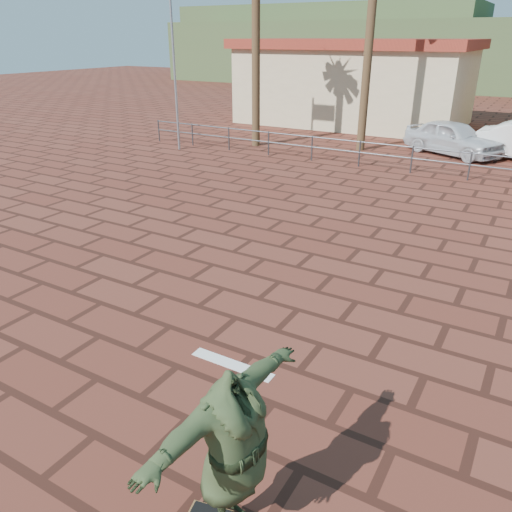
{
  "coord_description": "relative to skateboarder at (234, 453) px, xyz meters",
  "views": [
    {
      "loc": [
        4.24,
        -6.5,
        4.65
      ],
      "look_at": [
        -0.17,
        1.01,
        0.8
      ],
      "focal_mm": 35.0,
      "sensor_mm": 36.0,
      "label": 1
    }
  ],
  "objects": [
    {
      "name": "paint_stripe",
      "position": [
        -1.55,
        2.33,
        -1.03
      ],
      "size": [
        1.4,
        0.22,
        0.01
      ],
      "primitive_type": "cube",
      "color": "white",
      "rests_on": "ground"
    },
    {
      "name": "flagpole",
      "position": [
        -12.13,
        14.53,
        3.6
      ],
      "size": [
        1.3,
        0.1,
        8.0
      ],
      "color": "gray",
      "rests_on": "ground"
    },
    {
      "name": "ground",
      "position": [
        -2.25,
        3.53,
        -1.04
      ],
      "size": [
        120.0,
        120.0,
        0.0
      ],
      "primitive_type": "plane",
      "color": "#5E2B1F",
      "rests_on": "ground"
    },
    {
      "name": "skateboarder",
      "position": [
        0.0,
        0.0,
        0.0
      ],
      "size": [
        0.81,
        2.34,
        1.87
      ],
      "primitive_type": "imported",
      "rotation": [
        0.0,
        0.0,
        1.49
      ],
      "color": "#2E3C20",
      "rests_on": "longboard"
    },
    {
      "name": "car_silver",
      "position": [
        -1.59,
        19.53,
        -0.32
      ],
      "size": [
        4.5,
        3.33,
        1.42
      ],
      "primitive_type": "imported",
      "rotation": [
        0.0,
        0.0,
        1.12
      ],
      "color": "silver",
      "rests_on": "ground"
    },
    {
      "name": "hill_back",
      "position": [
        -24.25,
        59.53,
        2.96
      ],
      "size": [
        35.0,
        14.0,
        8.0
      ],
      "primitive_type": "cube",
      "color": "#384C28",
      "rests_on": "ground"
    },
    {
      "name": "guardrail",
      "position": [
        -2.25,
        15.53,
        -0.36
      ],
      "size": [
        24.06,
        0.06,
        1.0
      ],
      "color": "#47494F",
      "rests_on": "ground"
    },
    {
      "name": "building_west",
      "position": [
        -8.25,
        25.53,
        1.25
      ],
      "size": [
        12.6,
        7.6,
        4.5
      ],
      "color": "beige",
      "rests_on": "ground"
    }
  ]
}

